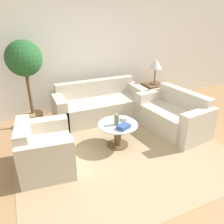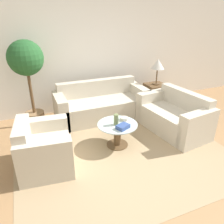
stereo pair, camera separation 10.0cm
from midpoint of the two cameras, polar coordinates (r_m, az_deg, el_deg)
The scene contains 13 objects.
ground_plane at distance 3.36m, azimuth 5.68°, elevation -15.98°, with size 14.00×14.00×0.00m, color #9E754C.
wall_back at distance 5.16m, azimuth -8.11°, elevation 14.52°, with size 10.00×0.06×2.60m.
rug at distance 3.98m, azimuth 2.11°, elevation -8.57°, with size 3.47×3.33×0.01m.
sofa_main at distance 4.91m, azimuth -2.36°, elevation 1.83°, with size 2.01×0.81×0.80m.
armchair at distance 3.48m, azimuth -17.03°, elevation -9.53°, with size 0.85×0.99×0.77m.
loveseat at distance 4.54m, azimuth 16.70°, elevation -1.22°, with size 0.95×1.52×0.78m.
coffee_table at distance 3.84m, azimuth 2.17°, elevation -5.15°, with size 0.70×0.70×0.43m.
side_table at distance 5.54m, azimuth 11.68°, elevation 4.17°, with size 0.46×0.46×0.59m.
table_lamp at distance 5.33m, azimuth 12.40°, elevation 11.97°, with size 0.31×0.31×0.61m.
potted_plant at distance 4.53m, azimuth -20.75°, elevation 11.09°, with size 0.67×0.67×1.74m.
vase at distance 3.70m, azimuth 1.86°, elevation -2.00°, with size 0.08×0.08×0.19m.
bowl at distance 3.90m, azimuth 3.93°, elevation -1.75°, with size 0.14×0.14×0.05m.
book_stack at distance 3.62m, azimuth 3.66°, elevation -3.84°, with size 0.25×0.22×0.07m.
Camera 2 is at (-1.22, -2.25, 2.18)m, focal length 35.00 mm.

